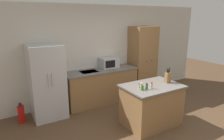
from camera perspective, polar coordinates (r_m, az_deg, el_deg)
The scene contains 14 objects.
ground_plane at distance 4.26m, azimuth 12.27°, elevation -17.82°, with size 14.00×14.00×0.00m, color brown.
wall_back at distance 5.59m, azimuth -3.34°, elevation 4.83°, with size 7.20×0.06×2.60m.
refrigerator at distance 4.80m, azimuth -18.16°, elevation -3.16°, with size 0.73×0.77×1.70m.
back_counter at distance 5.45m, azimuth -3.06°, elevation -4.56°, with size 2.00×0.64×0.92m.
pantry_cabinet at distance 6.07m, azimuth 8.67°, elevation 2.68°, with size 0.73×0.59×2.02m.
kitchen_island at distance 4.45m, azimuth 11.15°, elevation -9.70°, with size 1.22×0.85×0.89m.
microwave at distance 5.51m, azimuth -0.87°, elevation 2.14°, with size 0.49×0.36×0.28m.
knife_block at distance 4.52m, azimuth 15.64°, elevation -2.02°, with size 0.12×0.09×0.33m.
spice_bottle_tall_dark at distance 4.02m, azimuth 9.90°, elevation -4.69°, with size 0.05×0.05×0.12m.
spice_bottle_short_red at distance 4.02m, azimuth 8.45°, elevation -4.54°, with size 0.04×0.04×0.13m.
spice_bottle_amber_oil at distance 3.96m, azimuth 8.66°, elevation -5.10°, with size 0.05×0.05×0.10m.
spice_bottle_green_herb at distance 4.08m, azimuth 11.21°, elevation -4.41°, with size 0.05×0.05×0.13m.
spice_bottle_pale_salt at distance 4.11m, azimuth 7.68°, elevation -4.46°, with size 0.04×0.04×0.08m.
fire_extinguisher at distance 4.94m, azimuth -24.50°, elevation -11.34°, with size 0.14×0.14×0.46m.
Camera 1 is at (-2.52, -2.57, 2.28)m, focal length 32.00 mm.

